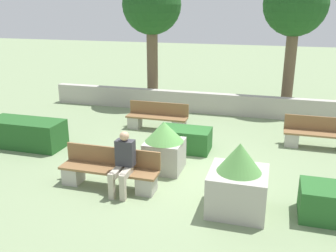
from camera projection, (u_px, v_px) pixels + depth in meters
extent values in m
plane|color=gray|center=(176.00, 170.00, 8.80)|extent=(60.00, 60.00, 0.00)
cube|color=#ADA89E|center=(213.00, 103.00, 13.30)|extent=(12.25, 0.30, 0.73)
cube|color=brown|center=(108.00, 170.00, 7.85)|extent=(2.14, 0.44, 0.05)
cube|color=brown|center=(113.00, 156.00, 8.00)|extent=(2.14, 0.04, 0.40)
cube|color=#ADA89E|center=(73.00, 174.00, 8.13)|extent=(0.36, 0.40, 0.37)
cube|color=#ADA89E|center=(146.00, 184.00, 7.69)|extent=(0.36, 0.40, 0.37)
cube|color=brown|center=(319.00, 134.00, 10.04)|extent=(1.83, 0.44, 0.05)
cube|color=brown|center=(319.00, 124.00, 10.19)|extent=(1.83, 0.04, 0.40)
cube|color=#ADA89E|center=(292.00, 139.00, 10.28)|extent=(0.36, 0.40, 0.37)
cube|color=brown|center=(157.00, 117.00, 11.54)|extent=(1.91, 0.44, 0.05)
cube|color=brown|center=(159.00, 108.00, 11.69)|extent=(1.91, 0.04, 0.40)
cube|color=#ADA89E|center=(135.00, 122.00, 11.79)|extent=(0.36, 0.40, 0.37)
cube|color=#ADA89E|center=(179.00, 126.00, 11.41)|extent=(0.36, 0.40, 0.37)
cube|color=#B2A893|center=(117.00, 172.00, 7.55)|extent=(0.14, 0.46, 0.13)
cube|color=#B2A893|center=(126.00, 173.00, 7.50)|extent=(0.14, 0.46, 0.13)
cube|color=#B2A893|center=(112.00, 186.00, 7.41)|extent=(0.11, 0.11, 0.55)
cube|color=#B2A893|center=(123.00, 188.00, 7.35)|extent=(0.11, 0.11, 0.55)
cube|color=#333338|center=(125.00, 153.00, 7.64)|extent=(0.38, 0.22, 0.54)
sphere|color=tan|center=(124.00, 136.00, 7.51)|extent=(0.19, 0.19, 0.19)
cube|color=#286028|center=(332.00, 203.00, 6.71)|extent=(1.11, 0.80, 0.61)
cube|color=#286028|center=(184.00, 139.00, 9.94)|extent=(1.39, 0.78, 0.59)
cube|color=#235623|center=(26.00, 133.00, 10.17)|extent=(2.09, 0.86, 0.75)
cube|color=#ADA89E|center=(238.00, 191.00, 6.97)|extent=(1.06, 1.06, 0.79)
cone|color=#569347|center=(240.00, 158.00, 6.76)|extent=(0.82, 0.82, 0.55)
cube|color=#ADA89E|center=(164.00, 155.00, 8.72)|extent=(0.85, 0.85, 0.71)
cone|color=#569347|center=(164.00, 132.00, 8.54)|extent=(0.90, 0.90, 0.46)
cylinder|color=brown|center=(152.00, 63.00, 14.63)|extent=(0.43, 0.43, 3.11)
sphere|color=#1E4C1E|center=(152.00, 4.00, 13.96)|extent=(2.22, 2.22, 2.22)
cylinder|color=brown|center=(289.00, 66.00, 13.68)|extent=(0.41, 0.41, 3.13)
sphere|color=#1E4C1E|center=(296.00, 4.00, 13.01)|extent=(2.25, 2.25, 2.25)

